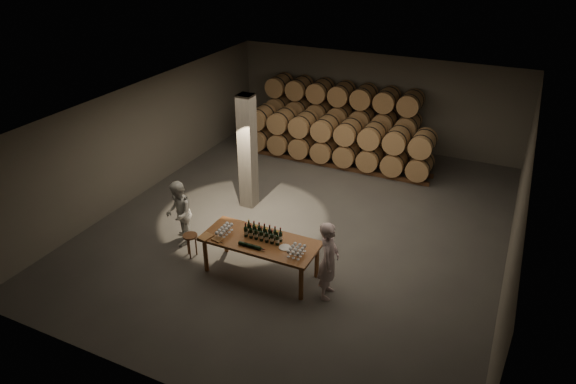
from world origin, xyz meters
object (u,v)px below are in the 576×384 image
at_px(notebook_near, 217,239).
at_px(person_man, 329,260).
at_px(stool, 190,239).
at_px(bottle_cluster, 263,234).
at_px(tasting_table, 260,244).
at_px(plate, 285,247).
at_px(person_woman, 179,213).

relative_size(notebook_near, person_man, 0.13).
distance_m(stool, person_man, 3.48).
bearing_deg(bottle_cluster, person_man, -4.60).
height_order(tasting_table, notebook_near, notebook_near).
xyz_separation_m(bottle_cluster, plate, (0.58, -0.11, -0.12)).
bearing_deg(stool, tasting_table, 2.88).
bearing_deg(tasting_table, person_woman, 173.04).
bearing_deg(tasting_table, plate, -3.72).
xyz_separation_m(plate, person_man, (1.01, -0.02, -0.02)).
bearing_deg(person_woman, person_man, 51.28).
xyz_separation_m(tasting_table, plate, (0.62, -0.04, 0.11)).
bearing_deg(person_man, tasting_table, 78.51).
relative_size(bottle_cluster, person_woman, 0.53).
bearing_deg(tasting_table, person_man, -2.00).
distance_m(plate, stool, 2.48).
distance_m(plate, notebook_near, 1.52).
height_order(notebook_near, person_woman, person_woman).
relative_size(tasting_table, person_man, 1.46).
bearing_deg(plate, bottle_cluster, 169.19).
height_order(notebook_near, stool, notebook_near).
distance_m(bottle_cluster, person_man, 1.61).
xyz_separation_m(notebook_near, person_woman, (-1.53, 0.68, -0.09)).
bearing_deg(stool, person_man, 0.57).
height_order(tasting_table, bottle_cluster, bottle_cluster).
xyz_separation_m(tasting_table, stool, (-1.82, -0.09, -0.32)).
bearing_deg(person_woman, tasting_table, 49.28).
bearing_deg(person_man, bottle_cluster, 75.91).
height_order(tasting_table, plate, plate).
relative_size(tasting_table, person_woman, 1.58).
bearing_deg(notebook_near, plate, 23.08).
bearing_deg(notebook_near, person_man, 17.34).
distance_m(bottle_cluster, notebook_near, 1.01).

